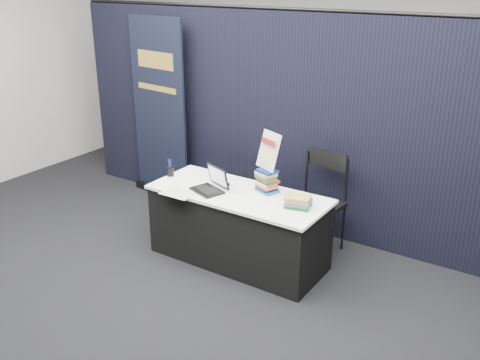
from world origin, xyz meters
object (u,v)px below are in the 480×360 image
Objects in this scene: laptop at (210,185)px; display_table at (238,227)px; pullup_banner at (159,121)px; book_stack_short at (298,202)px; info_sign at (269,151)px; stacking_chair at (317,200)px; book_stack_tall at (266,181)px.

display_table is at bearing 40.28° from laptop.
book_stack_short is at bearing -12.54° from pullup_banner.
book_stack_short is (0.92, 0.12, -0.01)m from laptop.
display_table is 0.84m from info_sign.
info_sign is at bearing 51.73° from laptop.
stacking_chair reaches higher than display_table.
pullup_banner reaches higher than info_sign.
laptop reaches higher than book_stack_tall.
stacking_chair is (0.36, 0.41, -0.57)m from info_sign.
display_table is 0.77m from book_stack_short.
pullup_banner reaches higher than display_table.
info_sign is 0.35× the size of stacking_chair.
book_stack_tall reaches higher than display_table.
pullup_banner is at bearing 153.66° from display_table.
stacking_chair is at bearing 0.39° from pullup_banner.
stacking_chair is (-0.07, 0.59, -0.21)m from book_stack_short.
laptop is at bearing -123.67° from info_sign.
info_sign is at bearing 43.42° from display_table.
laptop is 0.35× the size of stacking_chair.
stacking_chair is (2.36, -0.27, -0.43)m from pullup_banner.
book_stack_short is at bearing -75.74° from stacking_chair.
book_stack_tall is at bearing 38.83° from display_table.
book_stack_short is 0.63m from stacking_chair.
laptop is 0.99× the size of info_sign.
pullup_banner is 2.15× the size of stacking_chair.
stacking_chair reaches higher than book_stack_short.
pullup_banner is at bearing -179.58° from stacking_chair.
display_table is 6.51× the size of book_stack_short.
laptop is at bearing -159.29° from display_table.
laptop is 0.57m from book_stack_tall.
laptop is 1.34× the size of book_stack_short.
info_sign reaches higher than display_table.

